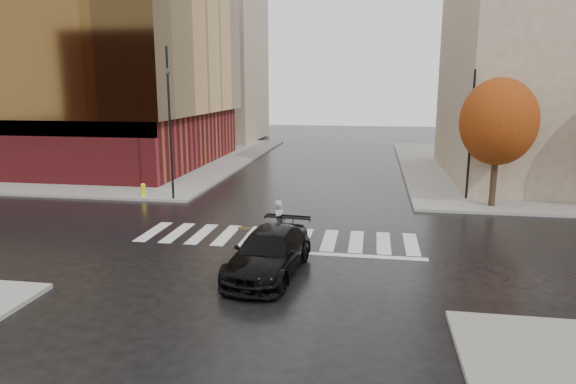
% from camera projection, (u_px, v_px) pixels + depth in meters
% --- Properties ---
extents(ground, '(120.00, 120.00, 0.00)m').
position_uv_depth(ground, '(275.00, 241.00, 21.04)').
color(ground, black).
rests_on(ground, ground).
extents(sidewalk_nw, '(30.00, 30.00, 0.15)m').
position_uv_depth(sidewalk_nw, '(84.00, 157.00, 44.67)').
color(sidewalk_nw, gray).
rests_on(sidewalk_nw, ground).
extents(crosswalk, '(12.00, 3.00, 0.01)m').
position_uv_depth(crosswalk, '(277.00, 238.00, 21.52)').
color(crosswalk, silver).
rests_on(crosswalk, ground).
extents(office_glass, '(27.00, 19.00, 16.00)m').
position_uv_depth(office_glass, '(42.00, 58.00, 40.22)').
color(office_glass, maroon).
rests_on(office_glass, sidewalk_nw).
extents(building_nw_far, '(14.00, 12.00, 20.00)m').
position_uv_depth(building_nw_far, '(196.00, 49.00, 57.22)').
color(building_nw_far, gray).
rests_on(building_nw_far, sidewalk_nw).
extents(tree_ne_a, '(3.80, 3.80, 6.50)m').
position_uv_depth(tree_ne_a, '(498.00, 122.00, 25.66)').
color(tree_ne_a, '#322016').
rests_on(tree_ne_a, sidewalk_ne).
extents(sedan, '(2.59, 5.31, 1.49)m').
position_uv_depth(sedan, '(269.00, 253.00, 17.31)').
color(sedan, black).
rests_on(sedan, ground).
extents(cyclist, '(1.82, 1.18, 1.95)m').
position_uv_depth(cyclist, '(282.00, 233.00, 19.87)').
color(cyclist, '#9C2B0E').
rests_on(cyclist, ground).
extents(traffic_light_nw, '(0.25, 0.23, 8.10)m').
position_uv_depth(traffic_light_nw, '(169.00, 112.00, 27.23)').
color(traffic_light_nw, black).
rests_on(traffic_light_nw, sidewalk_nw).
extents(traffic_light_ne, '(0.19, 0.21, 6.93)m').
position_uv_depth(traffic_light_ne, '(471.00, 127.00, 27.45)').
color(traffic_light_ne, black).
rests_on(traffic_light_ne, sidewalk_ne).
extents(fire_hydrant, '(0.27, 0.27, 0.76)m').
position_uv_depth(fire_hydrant, '(143.00, 189.00, 28.60)').
color(fire_hydrant, '#DFE90D').
rests_on(fire_hydrant, sidewalk_nw).
extents(manhole, '(0.67, 0.67, 0.01)m').
position_uv_depth(manhole, '(244.00, 228.00, 22.91)').
color(manhole, '#4B3E1A').
rests_on(manhole, ground).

